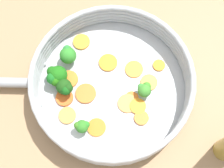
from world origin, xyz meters
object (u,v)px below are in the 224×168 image
carrot_slice_1 (132,97)px  broccoli_floret_4 (65,88)px  carrot_slice_5 (81,42)px  broccoli_floret_1 (82,126)px  carrot_slice_2 (108,63)px  broccoli_floret_2 (144,90)px  carrot_slice_0 (134,69)px  carrot_slice_6 (69,79)px  carrot_slice_4 (67,115)px  skillet (112,87)px  carrot_slice_9 (149,82)px  carrot_slice_8 (86,93)px  carrot_slice_10 (141,118)px  carrot_slice_3 (97,127)px  broccoli_floret_0 (68,55)px  carrot_slice_11 (159,65)px  carrot_slice_7 (127,103)px  carrot_slice_13 (65,98)px  carrot_slice_12 (138,106)px  broccoli_floret_3 (56,76)px

carrot_slice_1 → broccoli_floret_4: broccoli_floret_4 is taller
carrot_slice_5 → broccoli_floret_1: bearing=-54.3°
carrot_slice_2 → broccoli_floret_4: (-0.04, -0.11, 0.02)m
broccoli_floret_2 → broccoli_floret_1: bearing=-115.8°
broccoli_floret_4 → carrot_slice_0: bearing=52.2°
carrot_slice_6 → broccoli_floret_1: size_ratio=1.16×
carrot_slice_4 → carrot_slice_6: size_ratio=0.91×
skillet → carrot_slice_1: 0.05m
carrot_slice_2 → carrot_slice_9: same height
carrot_slice_8 → broccoli_floret_2: 0.13m
carrot_slice_0 → carrot_slice_10: carrot_slice_10 is taller
carrot_slice_2 → carrot_slice_3: 0.15m
carrot_slice_8 → carrot_slice_10: same height
carrot_slice_4 → carrot_slice_2: bearing=87.7°
carrot_slice_10 → broccoli_floret_0: (-0.22, 0.03, 0.02)m
carrot_slice_11 → broccoli_floret_4: bearing=-130.5°
carrot_slice_9 → broccoli_floret_2: 0.03m
carrot_slice_7 → carrot_slice_11: 0.12m
skillet → carrot_slice_5: size_ratio=8.53×
carrot_slice_13 → carrot_slice_9: bearing=43.7°
carrot_slice_9 → broccoli_floret_0: (-0.19, -0.05, 0.02)m
carrot_slice_3 → carrot_slice_9: carrot_slice_9 is taller
carrot_slice_13 → broccoli_floret_2: bearing=36.9°
carrot_slice_7 → carrot_slice_8: size_ratio=0.93×
carrot_slice_11 → carrot_slice_12: bearing=-84.9°
carrot_slice_7 → carrot_slice_5: bearing=157.9°
carrot_slice_13 → broccoli_floret_3: broccoli_floret_3 is taller
carrot_slice_8 → carrot_slice_11: 0.18m
carrot_slice_2 → carrot_slice_10: 0.15m
carrot_slice_4 → carrot_slice_8: same height
carrot_slice_12 → broccoli_floret_3: 0.19m
carrot_slice_7 → carrot_slice_11: same height
carrot_slice_8 → carrot_slice_11: same height
carrot_slice_8 → carrot_slice_13: same height
carrot_slice_8 → broccoli_floret_0: (-0.08, 0.05, 0.02)m
carrot_slice_6 → carrot_slice_11: carrot_slice_6 is taller
carrot_slice_3 → skillet: bearing=103.5°
carrot_slice_8 → carrot_slice_9: bearing=43.3°
carrot_slice_9 → broccoli_floret_4: broccoli_floret_4 is taller
carrot_slice_8 → broccoli_floret_0: size_ratio=1.02×
carrot_slice_9 → broccoli_floret_0: broccoli_floret_0 is taller
carrot_slice_11 → carrot_slice_12: (0.01, -0.11, 0.00)m
carrot_slice_9 → carrot_slice_12: (0.01, -0.06, 0.00)m
carrot_slice_10 → broccoli_floret_0: broccoli_floret_0 is taller
carrot_slice_12 → carrot_slice_8: bearing=-161.5°
carrot_slice_2 → broccoli_floret_3: 0.12m
carrot_slice_9 → carrot_slice_8: bearing=-136.7°
carrot_slice_6 → carrot_slice_5: bearing=108.0°
carrot_slice_6 → broccoli_floret_1: 0.12m
carrot_slice_4 → carrot_slice_6: 0.08m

